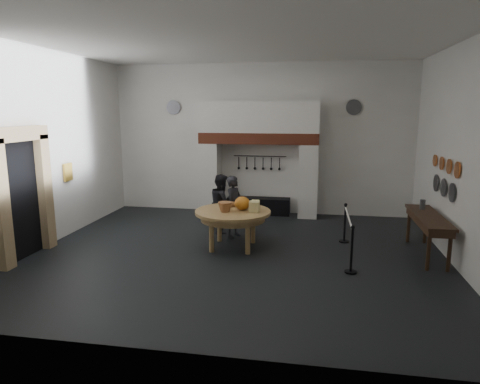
% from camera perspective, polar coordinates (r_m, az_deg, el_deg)
% --- Properties ---
extents(floor, '(9.00, 8.00, 0.02)m').
position_cam_1_polar(floor, '(9.58, -0.42, -8.19)').
color(floor, black).
rests_on(floor, ground).
extents(ceiling, '(9.00, 8.00, 0.02)m').
position_cam_1_polar(ceiling, '(9.15, -0.46, 19.48)').
color(ceiling, silver).
rests_on(ceiling, wall_back).
extents(wall_back, '(9.00, 0.02, 4.50)m').
position_cam_1_polar(wall_back, '(13.04, 2.73, 7.03)').
color(wall_back, silver).
rests_on(wall_back, floor).
extents(wall_front, '(9.00, 0.02, 4.50)m').
position_cam_1_polar(wall_front, '(5.24, -8.27, 1.01)').
color(wall_front, silver).
rests_on(wall_front, floor).
extents(wall_left, '(0.02, 8.00, 4.50)m').
position_cam_1_polar(wall_left, '(10.84, -24.65, 5.24)').
color(wall_left, silver).
rests_on(wall_left, floor).
extents(wall_right, '(0.02, 8.00, 4.50)m').
position_cam_1_polar(wall_right, '(9.40, 27.73, 4.25)').
color(wall_right, silver).
rests_on(wall_right, floor).
extents(chimney_pier_left, '(0.55, 0.70, 2.15)m').
position_cam_1_polar(chimney_pier_left, '(13.10, -3.93, 1.86)').
color(chimney_pier_left, silver).
rests_on(chimney_pier_left, floor).
extents(chimney_pier_right, '(0.55, 0.70, 2.15)m').
position_cam_1_polar(chimney_pier_right, '(12.73, 9.08, 1.48)').
color(chimney_pier_right, silver).
rests_on(chimney_pier_right, floor).
extents(hearth_brick_band, '(3.50, 0.72, 0.32)m').
position_cam_1_polar(hearth_brick_band, '(12.69, 2.53, 7.19)').
color(hearth_brick_band, '#9E442B').
rests_on(hearth_brick_band, chimney_pier_left).
extents(chimney_hood, '(3.50, 0.70, 0.90)m').
position_cam_1_polar(chimney_hood, '(12.66, 2.55, 9.95)').
color(chimney_hood, silver).
rests_on(chimney_hood, hearth_brick_band).
extents(iron_range, '(1.90, 0.45, 0.50)m').
position_cam_1_polar(iron_range, '(13.06, 2.49, -1.85)').
color(iron_range, black).
rests_on(iron_range, floor).
extents(utensil_rail, '(1.60, 0.02, 0.02)m').
position_cam_1_polar(utensil_rail, '(13.00, 2.66, 4.80)').
color(utensil_rail, black).
rests_on(utensil_rail, wall_back).
extents(door_recess, '(0.04, 1.10, 2.50)m').
position_cam_1_polar(door_recess, '(10.16, -27.21, -1.01)').
color(door_recess, black).
rests_on(door_recess, floor).
extents(door_jamb_near, '(0.22, 0.30, 2.60)m').
position_cam_1_polar(door_jamb_near, '(9.56, -29.30, -1.59)').
color(door_jamb_near, tan).
rests_on(door_jamb_near, floor).
extents(door_jamb_far, '(0.22, 0.30, 2.60)m').
position_cam_1_polar(door_jamb_far, '(10.65, -24.61, -0.01)').
color(door_jamb_far, tan).
rests_on(door_jamb_far, floor).
extents(door_lintel, '(0.22, 1.70, 0.30)m').
position_cam_1_polar(door_lintel, '(9.94, -27.50, 6.89)').
color(door_lintel, tan).
rests_on(door_lintel, door_jamb_near).
extents(wall_plaque, '(0.05, 0.34, 0.44)m').
position_cam_1_polar(wall_plaque, '(11.55, -21.96, 2.49)').
color(wall_plaque, gold).
rests_on(wall_plaque, wall_left).
extents(work_table, '(1.93, 1.93, 0.07)m').
position_cam_1_polar(work_table, '(9.77, -0.96, -2.68)').
color(work_table, tan).
rests_on(work_table, floor).
extents(pumpkin, '(0.36, 0.36, 0.31)m').
position_cam_1_polar(pumpkin, '(9.79, 0.30, -1.51)').
color(pumpkin, orange).
rests_on(pumpkin, work_table).
extents(cheese_block_big, '(0.22, 0.22, 0.24)m').
position_cam_1_polar(cheese_block_big, '(9.61, 1.92, -1.97)').
color(cheese_block_big, '#DDCD84').
rests_on(cheese_block_big, work_table).
extents(cheese_block_small, '(0.18, 0.18, 0.20)m').
position_cam_1_polar(cheese_block_small, '(9.90, 2.04, -1.69)').
color(cheese_block_small, '#F6F393').
rests_on(cheese_block_small, work_table).
extents(wicker_basket, '(0.36, 0.36, 0.22)m').
position_cam_1_polar(wicker_basket, '(9.62, -2.00, -2.01)').
color(wicker_basket, '#925C35').
rests_on(wicker_basket, work_table).
extents(bread_loaf, '(0.31, 0.18, 0.13)m').
position_cam_1_polar(bread_loaf, '(10.10, -1.14, -1.64)').
color(bread_loaf, '#AA713C').
rests_on(bread_loaf, work_table).
extents(visitor_near, '(0.54, 0.66, 1.55)m').
position_cam_1_polar(visitor_near, '(10.59, -0.79, -1.98)').
color(visitor_near, black).
rests_on(visitor_near, floor).
extents(visitor_far, '(0.76, 0.87, 1.52)m').
position_cam_1_polar(visitor_far, '(11.05, -2.44, -1.51)').
color(visitor_far, black).
rests_on(visitor_far, floor).
extents(side_table, '(0.55, 2.20, 0.06)m').
position_cam_1_polar(side_table, '(10.08, 23.86, -3.04)').
color(side_table, '#392214').
rests_on(side_table, floor).
extents(pewter_jug, '(0.12, 0.12, 0.22)m').
position_cam_1_polar(pewter_jug, '(10.61, 23.16, -1.53)').
color(pewter_jug, '#545559').
rests_on(pewter_jug, side_table).
extents(copper_pan_a, '(0.03, 0.34, 0.34)m').
position_cam_1_polar(copper_pan_a, '(9.61, 26.99, 2.63)').
color(copper_pan_a, '#C6662D').
rests_on(copper_pan_a, wall_right).
extents(copper_pan_b, '(0.03, 0.32, 0.32)m').
position_cam_1_polar(copper_pan_b, '(10.14, 26.10, 3.08)').
color(copper_pan_b, '#C6662D').
rests_on(copper_pan_b, wall_right).
extents(copper_pan_c, '(0.03, 0.30, 0.30)m').
position_cam_1_polar(copper_pan_c, '(10.66, 25.29, 3.48)').
color(copper_pan_c, '#C6662D').
rests_on(copper_pan_c, wall_right).
extents(copper_pan_d, '(0.03, 0.28, 0.28)m').
position_cam_1_polar(copper_pan_d, '(11.19, 24.56, 3.85)').
color(copper_pan_d, '#C6662D').
rests_on(copper_pan_d, wall_right).
extents(pewter_plate_left, '(0.03, 0.40, 0.40)m').
position_cam_1_polar(pewter_plate_left, '(9.88, 26.41, -0.07)').
color(pewter_plate_left, '#4C4C51').
rests_on(pewter_plate_left, wall_right).
extents(pewter_plate_mid, '(0.03, 0.40, 0.40)m').
position_cam_1_polar(pewter_plate_mid, '(10.45, 25.50, 0.55)').
color(pewter_plate_mid, '#4C4C51').
rests_on(pewter_plate_mid, wall_right).
extents(pewter_plate_right, '(0.03, 0.40, 0.40)m').
position_cam_1_polar(pewter_plate_right, '(11.02, 24.68, 1.11)').
color(pewter_plate_right, '#4C4C51').
rests_on(pewter_plate_right, wall_right).
extents(pewter_plate_back_left, '(0.44, 0.03, 0.44)m').
position_cam_1_polar(pewter_plate_back_left, '(13.57, -8.86, 11.08)').
color(pewter_plate_back_left, '#4C4C51').
rests_on(pewter_plate_back_left, wall_back).
extents(pewter_plate_back_right, '(0.44, 0.03, 0.44)m').
position_cam_1_polar(pewter_plate_back_right, '(12.91, 14.94, 10.86)').
color(pewter_plate_back_right, '#4C4C51').
rests_on(pewter_plate_back_right, wall_back).
extents(barrier_post_near, '(0.05, 0.05, 0.90)m').
position_cam_1_polar(barrier_post_near, '(8.64, 14.67, -7.57)').
color(barrier_post_near, black).
rests_on(barrier_post_near, floor).
extents(barrier_post_far, '(0.05, 0.05, 0.90)m').
position_cam_1_polar(barrier_post_far, '(10.55, 13.80, -4.15)').
color(barrier_post_far, black).
rests_on(barrier_post_far, floor).
extents(barrier_rope, '(0.04, 2.00, 0.04)m').
position_cam_1_polar(barrier_rope, '(9.49, 14.30, -3.38)').
color(barrier_rope, white).
rests_on(barrier_rope, barrier_post_near).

